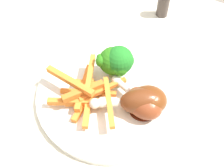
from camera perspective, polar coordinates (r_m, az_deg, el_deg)
The scene contains 9 objects.
dining_table at distance 0.63m, azimuth 2.93°, elevation -5.15°, with size 1.12×0.74×0.75m.
dinner_plate at distance 0.50m, azimuth -0.00°, elevation -1.85°, with size 0.29×0.29×0.01m, color white.
broccoli_floret_front at distance 0.49m, azimuth 0.19°, elevation 4.80°, with size 0.06×0.06×0.07m.
broccoli_floret_middle at distance 0.49m, azimuth 1.75°, elevation 5.20°, with size 0.06×0.06×0.07m.
carrot_fries_pile at distance 0.48m, azimuth -5.66°, elevation -1.74°, with size 0.17×0.13×0.04m.
chicken_drumstick_near at distance 0.46m, azimuth 6.27°, elevation -3.88°, with size 0.12×0.10×0.05m.
chicken_drumstick_far at distance 0.46m, azimuth 6.62°, elevation -3.89°, with size 0.12×0.07×0.04m.
chicken_drumstick_extra at distance 0.46m, azimuth 7.34°, elevation -3.63°, with size 0.12×0.10×0.05m.
pepper_shaker at distance 0.69m, azimuth 11.20°, elevation 16.76°, with size 0.03×0.03×0.06m, color #423833.
Camera 1 is at (-0.17, 0.31, 1.16)m, focal length 41.59 mm.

